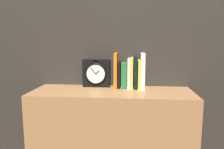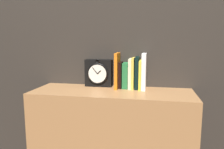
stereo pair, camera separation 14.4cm
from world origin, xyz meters
name	(u,v)px [view 2 (the right image)]	position (x,y,z in m)	size (l,w,h in m)	color
wall_back	(117,27)	(0.00, 0.21, 1.30)	(6.00, 0.05, 2.60)	#2D2823
bookshelf	(112,149)	(0.00, 0.00, 0.43)	(1.11, 0.38, 0.86)	#A87547
clock	(99,73)	(-0.13, 0.14, 0.96)	(0.20, 0.08, 0.21)	black
book_slot0_orange	(117,71)	(0.02, 0.10, 0.98)	(0.02, 0.15, 0.26)	orange
book_slot1_black	(121,75)	(0.04, 0.12, 0.95)	(0.02, 0.11, 0.19)	black
book_slot2_green	(126,75)	(0.08, 0.12, 0.95)	(0.04, 0.11, 0.18)	#246E3A
book_slot3_cream	(130,74)	(0.11, 0.11, 0.96)	(0.02, 0.13, 0.22)	beige
book_slot4_yellow	(133,73)	(0.13, 0.11, 0.97)	(0.02, 0.13, 0.22)	gold
book_slot5_black	(137,73)	(0.16, 0.12, 0.97)	(0.03, 0.12, 0.23)	black
book_slot6_yellow	(140,75)	(0.19, 0.10, 0.96)	(0.02, 0.15, 0.21)	yellow
book_slot7_white	(144,71)	(0.21, 0.11, 0.98)	(0.03, 0.15, 0.26)	white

